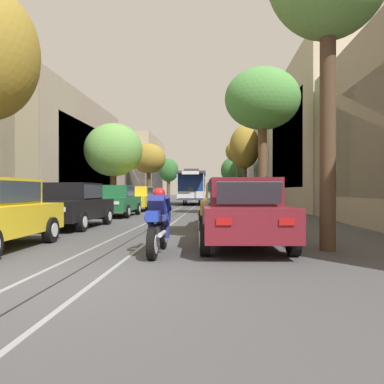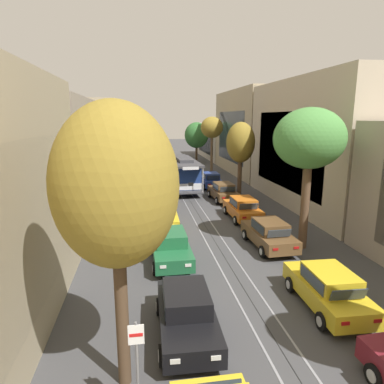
{
  "view_description": "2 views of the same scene",
  "coord_description": "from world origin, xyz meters",
  "px_view_note": "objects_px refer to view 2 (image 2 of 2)",
  "views": [
    {
      "loc": [
        2.23,
        -5.3,
        1.31
      ],
      "look_at": [
        0.58,
        22.01,
        1.21
      ],
      "focal_mm": 36.22,
      "sensor_mm": 36.0,
      "label": 1
    },
    {
      "loc": [
        -4.19,
        -2.03,
        7.16
      ],
      "look_at": [
        0.0,
        25.56,
        1.05
      ],
      "focal_mm": 31.89,
      "sensor_mm": 36.0,
      "label": 2
    }
  ],
  "objects_px": {
    "street_tree_kerb_right_far": "(197,135)",
    "street_sign_post": "(137,363)",
    "parked_car_brown_fifth_right": "(223,192)",
    "street_tree_kerb_left_fourth": "(137,137)",
    "cable_car_trolley": "(183,173)",
    "street_tree_kerb_left_mid": "(133,141)",
    "street_tree_kerb_left_second": "(134,167)",
    "parked_car_yellow_fourth_left": "(163,215)",
    "parked_car_black_second_left": "(187,313)",
    "parked_car_orange_fourth_right": "(243,208)",
    "street_tree_kerb_left_near": "(116,187)",
    "street_tree_kerb_right_fourth": "(212,128)",
    "parked_car_blue_sixth_right": "(211,180)",
    "parked_car_yellow_second_right": "(328,289)",
    "parked_car_green_mid_left": "(171,247)",
    "parked_car_brown_mid_right": "(269,234)",
    "street_tree_kerb_right_mid": "(241,143)",
    "pedestrian_on_left_pavement": "(120,173)",
    "street_tree_kerb_right_second": "(310,140)"
  },
  "relations": [
    {
      "from": "street_tree_kerb_right_far",
      "to": "street_sign_post",
      "type": "height_order",
      "value": "street_tree_kerb_right_far"
    },
    {
      "from": "parked_car_brown_fifth_right",
      "to": "street_sign_post",
      "type": "bearing_deg",
      "value": -108.7
    },
    {
      "from": "street_tree_kerb_left_fourth",
      "to": "cable_car_trolley",
      "type": "bearing_deg",
      "value": -76.28
    },
    {
      "from": "street_tree_kerb_left_mid",
      "to": "street_tree_kerb_left_second",
      "type": "bearing_deg",
      "value": -89.0
    },
    {
      "from": "parked_car_yellow_fourth_left",
      "to": "street_sign_post",
      "type": "bearing_deg",
      "value": -96.17
    },
    {
      "from": "parked_car_black_second_left",
      "to": "street_tree_kerb_right_far",
      "type": "height_order",
      "value": "street_tree_kerb_right_far"
    },
    {
      "from": "street_tree_kerb_right_far",
      "to": "parked_car_orange_fourth_right",
      "type": "bearing_deg",
      "value": -93.57
    },
    {
      "from": "street_tree_kerb_left_near",
      "to": "street_tree_kerb_right_fourth",
      "type": "distance_m",
      "value": 35.71
    },
    {
      "from": "parked_car_black_second_left",
      "to": "street_tree_kerb_right_fourth",
      "type": "xyz_separation_m",
      "value": [
        7.66,
        32.55,
        5.07
      ]
    },
    {
      "from": "parked_car_black_second_left",
      "to": "cable_car_trolley",
      "type": "xyz_separation_m",
      "value": [
        2.84,
        23.86,
        0.86
      ]
    },
    {
      "from": "parked_car_black_second_left",
      "to": "parked_car_blue_sixth_right",
      "type": "height_order",
      "value": "same"
    },
    {
      "from": "street_tree_kerb_left_near",
      "to": "street_tree_kerb_left_second",
      "type": "distance_m",
      "value": 14.14
    },
    {
      "from": "parked_car_yellow_fourth_left",
      "to": "street_tree_kerb_left_fourth",
      "type": "distance_m",
      "value": 31.22
    },
    {
      "from": "parked_car_yellow_second_right",
      "to": "street_tree_kerb_left_second",
      "type": "relative_size",
      "value": 0.75
    },
    {
      "from": "parked_car_yellow_fourth_left",
      "to": "parked_car_yellow_second_right",
      "type": "height_order",
      "value": "same"
    },
    {
      "from": "street_tree_kerb_left_mid",
      "to": "parked_car_green_mid_left",
      "type": "bearing_deg",
      "value": -84.53
    },
    {
      "from": "parked_car_brown_fifth_right",
      "to": "street_tree_kerb_left_fourth",
      "type": "distance_m",
      "value": 25.69
    },
    {
      "from": "parked_car_brown_mid_right",
      "to": "cable_car_trolley",
      "type": "relative_size",
      "value": 0.48
    },
    {
      "from": "parked_car_yellow_second_right",
      "to": "street_sign_post",
      "type": "bearing_deg",
      "value": -149.98
    },
    {
      "from": "parked_car_yellow_second_right",
      "to": "parked_car_brown_mid_right",
      "type": "xyz_separation_m",
      "value": [
        0.08,
        6.32,
        0.0
      ]
    },
    {
      "from": "parked_car_yellow_second_right",
      "to": "street_sign_post",
      "type": "relative_size",
      "value": 1.6
    },
    {
      "from": "street_tree_kerb_right_mid",
      "to": "street_tree_kerb_right_fourth",
      "type": "xyz_separation_m",
      "value": [
        0.13,
        13.05,
        0.95
      ]
    },
    {
      "from": "parked_car_yellow_second_right",
      "to": "parked_car_brown_fifth_right",
      "type": "xyz_separation_m",
      "value": [
        0.21,
        17.54,
        0.0
      ]
    },
    {
      "from": "street_tree_kerb_right_mid",
      "to": "pedestrian_on_left_pavement",
      "type": "relative_size",
      "value": 4.04
    },
    {
      "from": "street_tree_kerb_right_mid",
      "to": "parked_car_yellow_fourth_left",
      "type": "bearing_deg",
      "value": -133.9
    },
    {
      "from": "pedestrian_on_left_pavement",
      "to": "parked_car_yellow_second_right",
      "type": "bearing_deg",
      "value": -71.82
    },
    {
      "from": "street_tree_kerb_right_second",
      "to": "street_tree_kerb_right_far",
      "type": "bearing_deg",
      "value": 89.51
    },
    {
      "from": "street_tree_kerb_left_mid",
      "to": "street_tree_kerb_left_fourth",
      "type": "distance_m",
      "value": 15.17
    },
    {
      "from": "street_tree_kerb_left_second",
      "to": "street_tree_kerb_right_far",
      "type": "relative_size",
      "value": 0.91
    },
    {
      "from": "street_tree_kerb_right_far",
      "to": "pedestrian_on_left_pavement",
      "type": "relative_size",
      "value": 3.82
    },
    {
      "from": "parked_car_brown_fifth_right",
      "to": "street_sign_post",
      "type": "distance_m",
      "value": 22.88
    },
    {
      "from": "parked_car_green_mid_left",
      "to": "parked_car_orange_fourth_right",
      "type": "relative_size",
      "value": 1.0
    },
    {
      "from": "pedestrian_on_left_pavement",
      "to": "street_sign_post",
      "type": "bearing_deg",
      "value": -86.21
    },
    {
      "from": "street_sign_post",
      "to": "parked_car_green_mid_left",
      "type": "bearing_deg",
      "value": 80.27
    },
    {
      "from": "parked_car_orange_fourth_right",
      "to": "street_tree_kerb_right_second",
      "type": "xyz_separation_m",
      "value": [
        1.71,
        -5.81,
        5.19
      ]
    },
    {
      "from": "parked_car_yellow_second_right",
      "to": "street_tree_kerb_right_second",
      "type": "height_order",
      "value": "street_tree_kerb_right_second"
    },
    {
      "from": "parked_car_yellow_fourth_left",
      "to": "parked_car_blue_sixth_right",
      "type": "distance_m",
      "value": 13.65
    },
    {
      "from": "parked_car_brown_mid_right",
      "to": "street_tree_kerb_right_second",
      "type": "relative_size",
      "value": 0.57
    },
    {
      "from": "parked_car_brown_mid_right",
      "to": "pedestrian_on_left_pavement",
      "type": "distance_m",
      "value": 23.81
    },
    {
      "from": "parked_car_green_mid_left",
      "to": "pedestrian_on_left_pavement",
      "type": "bearing_deg",
      "value": 99.21
    },
    {
      "from": "parked_car_yellow_second_right",
      "to": "parked_car_orange_fourth_right",
      "type": "xyz_separation_m",
      "value": [
        0.25,
        11.85,
        0.0
      ]
    },
    {
      "from": "cable_car_trolley",
      "to": "pedestrian_on_left_pavement",
      "type": "xyz_separation_m",
      "value": [
        -6.56,
        5.18,
        -0.71
      ]
    },
    {
      "from": "parked_car_brown_mid_right",
      "to": "street_tree_kerb_left_near",
      "type": "distance_m",
      "value": 12.67
    },
    {
      "from": "street_tree_kerb_right_second",
      "to": "parked_car_yellow_second_right",
      "type": "bearing_deg",
      "value": -108.01
    },
    {
      "from": "parked_car_brown_mid_right",
      "to": "street_tree_kerb_right_fourth",
      "type": "height_order",
      "value": "street_tree_kerb_right_fourth"
    },
    {
      "from": "parked_car_brown_mid_right",
      "to": "street_tree_kerb_left_second",
      "type": "distance_m",
      "value": 9.55
    },
    {
      "from": "parked_car_brown_mid_right",
      "to": "street_tree_kerb_right_mid",
      "type": "distance_m",
      "value": 13.16
    },
    {
      "from": "street_tree_kerb_left_mid",
      "to": "street_tree_kerb_right_fourth",
      "type": "distance_m",
      "value": 10.99
    },
    {
      "from": "parked_car_black_second_left",
      "to": "street_tree_kerb_left_mid",
      "type": "height_order",
      "value": "street_tree_kerb_left_mid"
    },
    {
      "from": "parked_car_orange_fourth_right",
      "to": "pedestrian_on_left_pavement",
      "type": "xyz_separation_m",
      "value": [
        -9.52,
        16.37,
        0.15
      ]
    }
  ]
}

